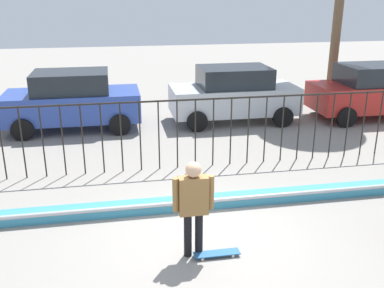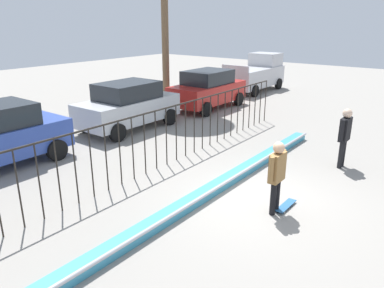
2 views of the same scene
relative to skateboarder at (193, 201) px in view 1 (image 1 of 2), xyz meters
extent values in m
plane|color=gray|center=(0.32, 0.58, -1.04)|extent=(60.00, 60.00, 0.00)
cube|color=teal|center=(0.32, 1.72, -0.93)|extent=(11.00, 0.36, 0.22)
cylinder|color=#B2B2B7|center=(0.32, 1.54, -0.82)|extent=(11.00, 0.09, 0.09)
cylinder|color=black|center=(-3.88, 3.99, -0.14)|extent=(0.04, 0.04, 1.80)
cylinder|color=black|center=(-3.41, 3.99, -0.14)|extent=(0.04, 0.04, 1.80)
cylinder|color=black|center=(-2.94, 3.99, -0.14)|extent=(0.04, 0.04, 1.80)
cylinder|color=black|center=(-2.48, 3.99, -0.14)|extent=(0.04, 0.04, 1.80)
cylinder|color=black|center=(-2.01, 3.99, -0.14)|extent=(0.04, 0.04, 1.80)
cylinder|color=black|center=(-1.54, 3.99, -0.14)|extent=(0.04, 0.04, 1.80)
cylinder|color=black|center=(-1.08, 3.99, -0.14)|extent=(0.04, 0.04, 1.80)
cylinder|color=black|center=(-0.61, 3.99, -0.14)|extent=(0.04, 0.04, 1.80)
cylinder|color=black|center=(-0.14, 3.99, -0.14)|extent=(0.04, 0.04, 1.80)
cylinder|color=black|center=(0.32, 3.99, -0.14)|extent=(0.04, 0.04, 1.80)
cylinder|color=black|center=(0.79, 3.99, -0.14)|extent=(0.04, 0.04, 1.80)
cylinder|color=black|center=(1.26, 3.99, -0.14)|extent=(0.04, 0.04, 1.80)
cylinder|color=black|center=(1.72, 3.99, -0.14)|extent=(0.04, 0.04, 1.80)
cylinder|color=black|center=(2.19, 3.99, -0.14)|extent=(0.04, 0.04, 1.80)
cylinder|color=black|center=(2.66, 3.99, -0.14)|extent=(0.04, 0.04, 1.80)
cylinder|color=black|center=(3.12, 3.99, -0.14)|extent=(0.04, 0.04, 1.80)
cylinder|color=black|center=(3.59, 3.99, -0.14)|extent=(0.04, 0.04, 1.80)
cylinder|color=black|center=(4.06, 3.99, -0.14)|extent=(0.04, 0.04, 1.80)
cylinder|color=black|center=(4.52, 3.99, -0.14)|extent=(0.04, 0.04, 1.80)
cylinder|color=black|center=(4.99, 3.99, -0.14)|extent=(0.04, 0.04, 1.80)
cylinder|color=black|center=(5.46, 3.99, -0.14)|extent=(0.04, 0.04, 1.80)
cylinder|color=black|center=(5.92, 3.99, -0.14)|extent=(0.04, 0.04, 1.80)
cube|color=black|center=(0.32, 3.99, 0.74)|extent=(14.00, 0.04, 0.04)
cylinder|color=black|center=(-0.10, 0.00, -0.64)|extent=(0.13, 0.13, 0.80)
cylinder|color=black|center=(0.10, 0.00, -0.64)|extent=(0.13, 0.13, 0.80)
cube|color=olive|center=(0.00, 0.00, 0.10)|extent=(0.49, 0.21, 0.66)
sphere|color=tan|center=(0.00, 0.00, 0.56)|extent=(0.26, 0.26, 0.26)
cylinder|color=olive|center=(-0.30, 0.00, 0.13)|extent=(0.10, 0.10, 0.59)
cylinder|color=olive|center=(0.30, 0.00, 0.13)|extent=(0.10, 0.10, 0.59)
cube|color=#26598C|center=(0.39, -0.12, -0.98)|extent=(0.80, 0.20, 0.02)
cylinder|color=silver|center=(0.66, -0.05, -1.01)|extent=(0.05, 0.03, 0.05)
cylinder|color=silver|center=(0.66, -0.20, -1.01)|extent=(0.05, 0.03, 0.05)
cylinder|color=silver|center=(0.12, -0.05, -1.01)|extent=(0.05, 0.03, 0.05)
cylinder|color=silver|center=(0.12, -0.20, -1.01)|extent=(0.05, 0.03, 0.05)
cube|color=#2D479E|center=(-2.53, 7.95, -0.25)|extent=(4.30, 1.90, 0.90)
cube|color=#1E2328|center=(-2.53, 7.95, 0.53)|extent=(2.37, 1.71, 0.66)
cylinder|color=black|center=(-1.06, 8.90, -0.70)|extent=(0.68, 0.22, 0.68)
cylinder|color=black|center=(-1.06, 7.00, -0.70)|extent=(0.68, 0.22, 0.68)
cylinder|color=black|center=(-3.99, 8.90, -0.70)|extent=(0.68, 0.22, 0.68)
cylinder|color=black|center=(-3.99, 7.00, -0.70)|extent=(0.68, 0.22, 0.68)
cube|color=#B7BABF|center=(2.87, 7.87, -0.25)|extent=(4.30, 1.90, 0.90)
cube|color=#1E2328|center=(2.87, 7.87, 0.53)|extent=(2.37, 1.71, 0.66)
cylinder|color=black|center=(4.33, 8.82, -0.70)|extent=(0.68, 0.22, 0.68)
cylinder|color=black|center=(4.33, 6.92, -0.70)|extent=(0.68, 0.22, 0.68)
cylinder|color=black|center=(1.41, 8.82, -0.70)|extent=(0.68, 0.22, 0.68)
cylinder|color=black|center=(1.41, 6.92, -0.70)|extent=(0.68, 0.22, 0.68)
cube|color=#B2231E|center=(7.86, 7.45, -0.25)|extent=(4.30, 1.90, 0.90)
cube|color=#1E2328|center=(7.86, 7.45, 0.53)|extent=(2.37, 1.71, 0.66)
cylinder|color=black|center=(6.40, 8.40, -0.70)|extent=(0.68, 0.22, 0.68)
cylinder|color=black|center=(6.40, 6.50, -0.70)|extent=(0.68, 0.22, 0.68)
camera|label=1|loc=(-1.20, -6.44, 3.30)|focal=41.03mm
camera|label=2|loc=(-7.25, -3.17, 3.22)|focal=34.73mm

